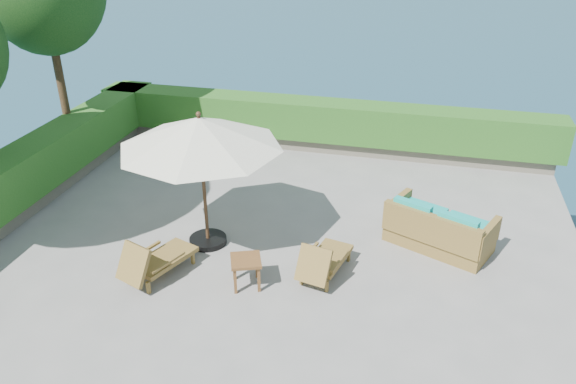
% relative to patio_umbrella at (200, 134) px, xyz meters
% --- Properties ---
extents(ground, '(12.00, 12.00, 0.00)m').
position_rel_patio_umbrella_xyz_m(ground, '(1.23, -0.35, -2.31)').
color(ground, gray).
rests_on(ground, ground).
extents(foundation, '(12.00, 12.00, 3.00)m').
position_rel_patio_umbrella_xyz_m(foundation, '(1.23, -0.35, -3.87)').
color(foundation, '#50493F').
rests_on(foundation, ocean).
extents(ocean, '(600.00, 600.00, 0.00)m').
position_rel_patio_umbrella_xyz_m(ocean, '(1.23, -0.35, -5.32)').
color(ocean, '#193B4F').
rests_on(ocean, ground).
extents(planter_wall_far, '(12.00, 0.60, 0.36)m').
position_rel_patio_umbrella_xyz_m(planter_wall_far, '(1.23, 5.25, -2.14)').
color(planter_wall_far, '#6F6959').
rests_on(planter_wall_far, ground).
extents(planter_wall_left, '(0.60, 12.00, 0.36)m').
position_rel_patio_umbrella_xyz_m(planter_wall_left, '(-4.37, -0.35, -2.14)').
color(planter_wall_left, '#6F6959').
rests_on(planter_wall_left, ground).
extents(hedge_far, '(12.40, 0.90, 1.00)m').
position_rel_patio_umbrella_xyz_m(hedge_far, '(1.23, 5.25, -1.47)').
color(hedge_far, '#1D4B15').
rests_on(hedge_far, planter_wall_far).
extents(patio_umbrella, '(3.38, 3.38, 2.74)m').
position_rel_patio_umbrella_xyz_m(patio_umbrella, '(0.00, 0.00, 0.00)').
color(patio_umbrella, black).
rests_on(patio_umbrella, ground).
extents(lounge_left, '(1.10, 1.59, 0.85)m').
position_rel_patio_umbrella_xyz_m(lounge_left, '(-0.49, -1.30, -1.96)').
color(lounge_left, olive).
rests_on(lounge_left, ground).
extents(lounge_right, '(0.87, 1.50, 0.81)m').
position_rel_patio_umbrella_xyz_m(lounge_right, '(2.43, -0.56, -1.98)').
color(lounge_right, olive).
rests_on(lounge_right, ground).
extents(side_table, '(0.67, 0.67, 0.55)m').
position_rel_patio_umbrella_xyz_m(side_table, '(1.17, -1.15, -1.86)').
color(side_table, brown).
rests_on(side_table, ground).
extents(wicker_loveseat, '(2.22, 1.73, 0.97)m').
position_rel_patio_umbrella_xyz_m(wicker_loveseat, '(4.41, 0.92, -1.94)').
color(wicker_loveseat, olive).
rests_on(wicker_loveseat, ground).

